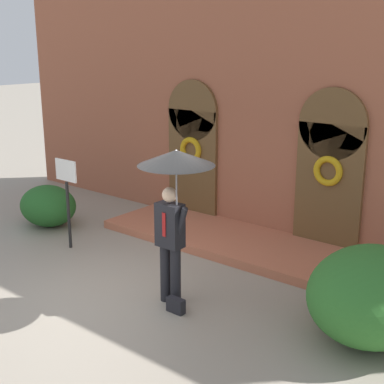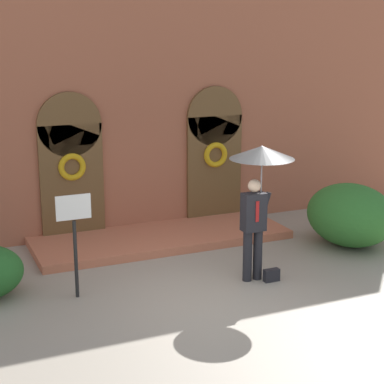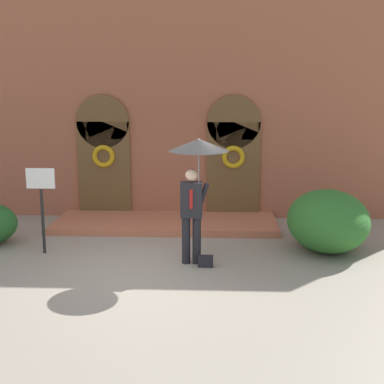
{
  "view_description": "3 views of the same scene",
  "coord_description": "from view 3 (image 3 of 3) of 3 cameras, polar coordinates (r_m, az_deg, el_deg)",
  "views": [
    {
      "loc": [
        5.58,
        -5.04,
        3.78
      ],
      "look_at": [
        0.16,
        1.71,
        1.37
      ],
      "focal_mm": 50.0,
      "sensor_mm": 36.0,
      "label": 1
    },
    {
      "loc": [
        -4.41,
        -8.68,
        4.26
      ],
      "look_at": [
        0.16,
        1.83,
        1.32
      ],
      "focal_mm": 60.0,
      "sensor_mm": 36.0,
      "label": 2
    },
    {
      "loc": [
        1.14,
        -9.12,
        3.41
      ],
      "look_at": [
        0.7,
        1.19,
        1.23
      ],
      "focal_mm": 50.0,
      "sensor_mm": 36.0,
      "label": 3
    }
  ],
  "objects": [
    {
      "name": "shrub_right",
      "position": [
        11.11,
        14.31,
        -2.99
      ],
      "size": [
        1.63,
        1.94,
        1.24
      ],
      "primitive_type": "ellipsoid",
      "color": "#2D6B28",
      "rests_on": "ground"
    },
    {
      "name": "sign_post",
      "position": [
        10.89,
        -15.77,
        -0.44
      ],
      "size": [
        0.56,
        0.06,
        1.72
      ],
      "color": "black",
      "rests_on": "ground"
    },
    {
      "name": "ground_plane",
      "position": [
        9.81,
        -4.43,
        -8.46
      ],
      "size": [
        80.0,
        80.0,
        0.0
      ],
      "primitive_type": "plane",
      "color": "gray"
    },
    {
      "name": "handbag",
      "position": [
        9.98,
        1.46,
        -7.39
      ],
      "size": [
        0.28,
        0.12,
        0.22
      ],
      "primitive_type": "cube",
      "rotation": [
        0.0,
        0.0,
        -0.0
      ],
      "color": "black",
      "rests_on": "ground"
    },
    {
      "name": "person_with_umbrella",
      "position": [
        9.74,
        0.51,
        3.08
      ],
      "size": [
        1.1,
        1.1,
        2.36
      ],
      "color": "black",
      "rests_on": "ground"
    },
    {
      "name": "building_facade",
      "position": [
        13.34,
        -2.5,
        8.77
      ],
      "size": [
        14.0,
        2.3,
        5.6
      ],
      "color": "#9E563D",
      "rests_on": "ground"
    }
  ]
}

